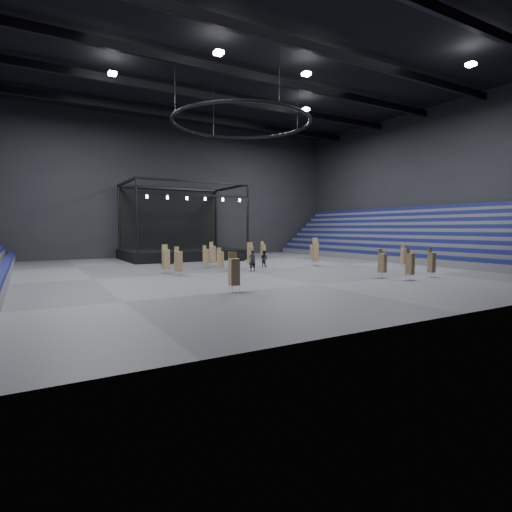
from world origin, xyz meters
TOP-DOWN VIEW (x-y plane):
  - floor at (0.00, 0.00)m, footprint 50.00×50.00m
  - ceiling at (0.00, 0.00)m, footprint 50.00×42.00m
  - wall_back at (0.00, 21.00)m, footprint 50.00×0.20m
  - wall_front at (0.00, -21.00)m, footprint 50.00×0.20m
  - wall_right at (25.00, 0.00)m, footprint 0.20×42.00m
  - bleachers_right at (22.94, 0.00)m, footprint 7.20×40.00m
  - stage at (0.00, 16.24)m, footprint 14.00×10.00m
  - truss_ring at (-0.00, 0.00)m, footprint 12.30×12.30m
  - roof_girders at (0.00, -0.00)m, footprint 49.00×30.35m
  - floodlights at (0.00, -4.00)m, footprint 28.60×16.60m
  - flight_case_left at (-3.99, 9.25)m, footprint 1.22×0.76m
  - flight_case_mid at (0.64, 9.06)m, footprint 1.22×0.74m
  - flight_case_right at (4.56, 9.04)m, footprint 1.12×0.73m
  - chair_stack_0 at (7.03, 8.01)m, footprint 0.47×0.47m
  - chair_stack_1 at (-2.31, 2.79)m, footprint 0.52×0.52m
  - chair_stack_2 at (-6.78, 0.56)m, footprint 0.56×0.56m
  - chair_stack_3 at (-1.02, 4.14)m, footprint 0.58×0.58m
  - chair_stack_4 at (7.53, -11.99)m, footprint 0.55×0.55m
  - chair_stack_5 at (10.43, -11.65)m, footprint 0.44×0.44m
  - chair_stack_6 at (-6.24, -10.76)m, footprint 0.59×0.59m
  - chair_stack_7 at (1.69, 1.50)m, footprint 0.70×0.70m
  - chair_stack_8 at (-6.34, -1.24)m, footprint 0.61×0.61m
  - chair_stack_9 at (8.70, 0.46)m, footprint 0.71×0.71m
  - chair_stack_10 at (-2.33, -0.44)m, footprint 0.52×0.52m
  - chair_stack_11 at (11.53, 4.59)m, footprint 0.47×0.47m
  - chair_stack_12 at (14.00, -6.09)m, footprint 0.53×0.53m
  - chair_stack_13 at (6.68, -10.14)m, footprint 0.61×0.61m
  - man_center at (0.43, -1.15)m, footprint 0.71×0.49m
  - crew_member at (3.38, 1.72)m, footprint 0.84×0.95m

SIDE VIEW (x-z plane):
  - floor at x=0.00m, z-range 0.00..0.00m
  - flight_case_right at x=4.56m, z-range 0.00..0.69m
  - flight_case_left at x=-3.99m, z-range 0.00..0.76m
  - flight_case_mid at x=0.64m, z-range 0.00..0.77m
  - crew_member at x=3.38m, z-range 0.00..1.62m
  - man_center at x=0.43m, z-range 0.00..1.89m
  - chair_stack_11 at x=11.53m, z-range 0.06..1.96m
  - chair_stack_10 at x=-2.33m, z-range 0.05..2.17m
  - chair_stack_1 at x=-2.31m, z-range 0.03..2.23m
  - chair_stack_12 at x=14.00m, z-range 0.05..2.28m
  - chair_stack_0 at x=7.03m, z-range 0.04..2.31m
  - chair_stack_5 at x=10.43m, z-range 0.03..2.31m
  - chair_stack_13 at x=6.68m, z-range 0.07..2.28m
  - chair_stack_8 at x=-6.34m, z-range 0.05..2.38m
  - chair_stack_4 at x=7.53m, z-range 0.05..2.38m
  - chair_stack_3 at x=-1.02m, z-range 0.03..2.49m
  - chair_stack_6 at x=-6.24m, z-range 0.08..2.47m
  - chair_stack_2 at x=-6.78m, z-range 0.06..2.49m
  - chair_stack_7 at x=1.69m, z-range 0.07..2.53m
  - chair_stack_9 at x=8.70m, z-range 0.04..2.86m
  - stage at x=0.00m, z-range -3.15..6.05m
  - bleachers_right at x=22.94m, z-range -1.47..4.93m
  - wall_back at x=0.00m, z-range 0.00..18.00m
  - wall_front at x=0.00m, z-range 0.00..18.00m
  - wall_right at x=25.00m, z-range 0.00..18.00m
  - truss_ring at x=0.00m, z-range 10.43..15.58m
  - floodlights at x=0.00m, z-range 16.48..16.73m
  - roof_girders at x=0.00m, z-range 16.85..17.55m
  - ceiling at x=0.00m, z-range 17.90..18.10m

